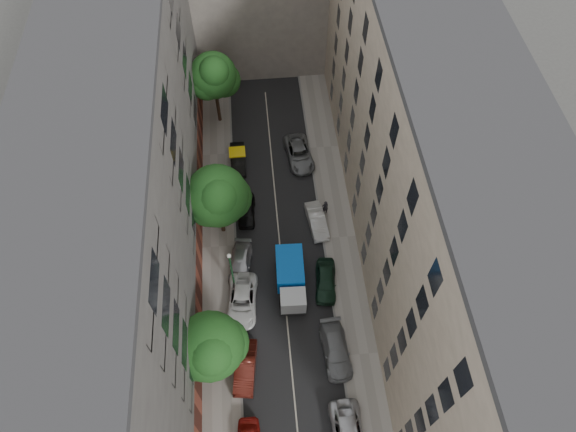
{
  "coord_description": "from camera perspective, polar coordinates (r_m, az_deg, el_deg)",
  "views": [
    {
      "loc": [
        -1.41,
        -24.0,
        40.26
      ],
      "look_at": [
        0.67,
        -1.16,
        6.0
      ],
      "focal_mm": 32.0,
      "sensor_mm": 36.0,
      "label": 1
    }
  ],
  "objects": [
    {
      "name": "car_left_1",
      "position": [
        41.55,
        -4.78,
        -16.39
      ],
      "size": [
        2.11,
        4.6,
        1.46
      ],
      "primitive_type": "imported",
      "rotation": [
        0.0,
        0.0,
        -0.13
      ],
      "color": "#49150E",
      "rests_on": "ground"
    },
    {
      "name": "car_right_1",
      "position": [
        42.02,
        5.34,
        -14.61
      ],
      "size": [
        2.33,
        5.1,
        1.45
      ],
      "primitive_type": "imported",
      "rotation": [
        0.0,
        0.0,
        0.06
      ],
      "color": "slate",
      "rests_on": "ground"
    },
    {
      "name": "ground",
      "position": [
        46.89,
        -0.94,
        -2.97
      ],
      "size": [
        120.0,
        120.0,
        0.0
      ],
      "primitive_type": "plane",
      "color": "#4C4C49",
      "rests_on": "ground"
    },
    {
      "name": "tree_mid",
      "position": [
        43.47,
        -7.74,
        2.01
      ],
      "size": [
        5.62,
        5.4,
        8.05
      ],
      "color": "#382619",
      "rests_on": "sidewalk_left"
    },
    {
      "name": "car_right_4",
      "position": [
        52.19,
        1.25,
        6.93
      ],
      "size": [
        3.02,
        5.44,
        1.44
      ],
      "primitive_type": "imported",
      "rotation": [
        0.0,
        0.0,
        0.13
      ],
      "color": "slate",
      "rests_on": "ground"
    },
    {
      "name": "building_left",
      "position": [
        39.8,
        -17.17,
        3.32
      ],
      "size": [
        8.0,
        44.0,
        20.0
      ],
      "primitive_type": "cube",
      "color": "#504D4A",
      "rests_on": "ground"
    },
    {
      "name": "car_right_2",
      "position": [
        44.31,
        4.21,
        -7.2
      ],
      "size": [
        2.25,
        4.5,
        1.47
      ],
      "primitive_type": "imported",
      "rotation": [
        0.0,
        0.0,
        -0.12
      ],
      "color": "black",
      "rests_on": "ground"
    },
    {
      "name": "pedestrian",
      "position": [
        47.9,
        4.14,
        0.98
      ],
      "size": [
        0.7,
        0.53,
        1.74
      ],
      "primitive_type": "imported",
      "rotation": [
        0.0,
        0.0,
        3.32
      ],
      "color": "black",
      "rests_on": "sidewalk_right"
    },
    {
      "name": "tarp_truck",
      "position": [
        43.52,
        0.3,
        -6.95
      ],
      "size": [
        2.41,
        5.67,
        2.59
      ],
      "rotation": [
        0.0,
        0.0,
        -0.03
      ],
      "color": "black",
      "rests_on": "ground"
    },
    {
      "name": "car_left_4",
      "position": [
        48.17,
        -4.62,
        0.65
      ],
      "size": [
        1.81,
        3.98,
        1.32
      ],
      "primitive_type": "imported",
      "rotation": [
        0.0,
        0.0,
        -0.06
      ],
      "color": "black",
      "rests_on": "ground"
    },
    {
      "name": "car_right_3",
      "position": [
        47.4,
        3.23,
        -0.54
      ],
      "size": [
        1.99,
        4.34,
        1.38
      ],
      "primitive_type": "imported",
      "rotation": [
        0.0,
        0.0,
        0.13
      ],
      "color": "silver",
      "rests_on": "ground"
    },
    {
      "name": "car_left_5",
      "position": [
        52.01,
        -5.58,
        6.31
      ],
      "size": [
        1.51,
        4.18,
        1.37
      ],
      "primitive_type": "imported",
      "rotation": [
        0.0,
        0.0,
        0.01
      ],
      "color": "black",
      "rests_on": "ground"
    },
    {
      "name": "lamp_post",
      "position": [
        41.65,
        -6.33,
        -5.74
      ],
      "size": [
        0.36,
        0.36,
        5.7
      ],
      "color": "#1A5E2D",
      "rests_on": "sidewalk_left"
    },
    {
      "name": "tree_near",
      "position": [
        37.98,
        -8.51,
        -14.3
      ],
      "size": [
        5.29,
        5.02,
        7.29
      ],
      "color": "#382619",
      "rests_on": "sidewalk_left"
    },
    {
      "name": "road_surface",
      "position": [
        46.88,
        -0.94,
        -2.96
      ],
      "size": [
        8.0,
        44.0,
        0.02
      ],
      "primitive_type": "cube",
      "color": "black",
      "rests_on": "ground"
    },
    {
      "name": "sidewalk_right",
      "position": [
        47.31,
        5.71,
        -2.39
      ],
      "size": [
        3.0,
        44.0,
        0.15
      ],
      "primitive_type": "cube",
      "color": "gray",
      "rests_on": "ground"
    },
    {
      "name": "sidewalk_left",
      "position": [
        46.99,
        -7.66,
        -3.42
      ],
      "size": [
        3.0,
        44.0,
        0.15
      ],
      "primitive_type": "cube",
      "color": "gray",
      "rests_on": "ground"
    },
    {
      "name": "car_left_2",
      "position": [
        43.58,
        -5.11,
        -9.37
      ],
      "size": [
        2.93,
        5.41,
        1.44
      ],
      "primitive_type": "imported",
      "rotation": [
        0.0,
        0.0,
        -0.11
      ],
      "color": "silver",
      "rests_on": "ground"
    },
    {
      "name": "tree_far",
      "position": [
        52.55,
        -8.18,
        15.0
      ],
      "size": [
        4.95,
        4.63,
        8.7
      ],
      "color": "#382619",
      "rests_on": "sidewalk_left"
    },
    {
      "name": "car_left_3",
      "position": [
        45.27,
        -5.29,
        -5.27
      ],
      "size": [
        2.49,
        4.69,
        1.3
      ],
      "primitive_type": "imported",
      "rotation": [
        0.0,
        0.0,
        -0.16
      ],
      "color": "#B8B8BD",
      "rests_on": "ground"
    },
    {
      "name": "building_right",
      "position": [
        40.57,
        14.61,
        5.61
      ],
      "size": [
        8.0,
        44.0,
        20.0
      ],
      "primitive_type": "cube",
      "color": "#C1AD96",
      "rests_on": "ground"
    }
  ]
}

